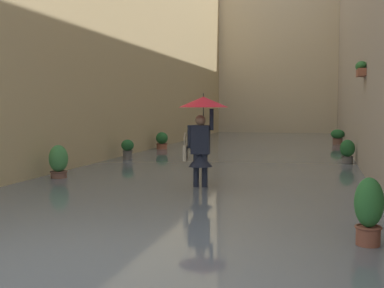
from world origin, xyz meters
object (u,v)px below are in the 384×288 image
object	(u,v)px
potted_plant_far_left	(347,152)
potted_plant_near_left	(369,213)
potted_plant_mid_left	(338,137)
potted_plant_mid_right	(59,163)
potted_plant_near_right	(162,142)
potted_plant_far_right	(128,149)
person_wading	(202,123)

from	to	relation	value
potted_plant_far_left	potted_plant_near_left	bearing A→B (deg)	88.60
potted_plant_mid_left	potted_plant_far_left	xyz separation A→B (m)	(-0.03, 7.50, -0.01)
potted_plant_mid_left	potted_plant_mid_right	bearing A→B (deg)	61.68
potted_plant_mid_left	potted_plant_near_right	bearing A→B (deg)	31.65
potted_plant_far_left	potted_plant_far_right	bearing A→B (deg)	4.68
potted_plant_mid_right	potted_plant_far_left	world-z (taller)	potted_plant_mid_right
person_wading	potted_plant_near_right	distance (m)	9.50
potted_plant_mid_left	potted_plant_far_left	bearing A→B (deg)	90.21
potted_plant_far_right	potted_plant_mid_right	bearing A→B (deg)	89.79
potted_plant_near_left	potted_plant_near_right	xyz separation A→B (m)	(6.56, -12.56, -0.09)
person_wading	potted_plant_mid_right	distance (m)	3.71
potted_plant_near_left	potted_plant_far_left	distance (m)	9.23
potted_plant_mid_left	potted_plant_far_left	size ratio (longest dim) A/B	0.97
person_wading	potted_plant_far_right	distance (m)	6.07
person_wading	potted_plant_far_left	world-z (taller)	person_wading
potted_plant_near_left	potted_plant_far_left	world-z (taller)	potted_plant_near_left
person_wading	potted_plant_mid_left	xyz separation A→B (m)	(-3.14, -12.88, -0.99)
potted_plant_near_right	potted_plant_far_left	size ratio (longest dim) A/B	0.97
potted_plant_near_right	potted_plant_far_right	xyz separation A→B (m)	(-0.09, 3.88, 0.01)
person_wading	potted_plant_mid_right	world-z (taller)	person_wading
potted_plant_far_right	potted_plant_near_left	bearing A→B (deg)	126.70
potted_plant_near_left	potted_plant_far_left	bearing A→B (deg)	-91.40
potted_plant_mid_right	potted_plant_far_right	xyz separation A→B (m)	(-0.02, -4.36, -0.05)
person_wading	potted_plant_far_left	bearing A→B (deg)	-120.44
potted_plant_far_left	potted_plant_near_right	bearing A→B (deg)	-26.18
potted_plant_near_right	potted_plant_far_right	bearing A→B (deg)	91.27
potted_plant_mid_left	potted_plant_near_right	world-z (taller)	same
potted_plant_mid_right	potted_plant_far_right	bearing A→B (deg)	-90.21
potted_plant_far_right	potted_plant_near_right	bearing A→B (deg)	-88.73
potted_plant_far_left	potted_plant_far_right	distance (m)	6.72
potted_plant_near_left	potted_plant_mid_left	distance (m)	16.73
person_wading	potted_plant_near_right	xyz separation A→B (m)	(3.62, -8.72, -1.03)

